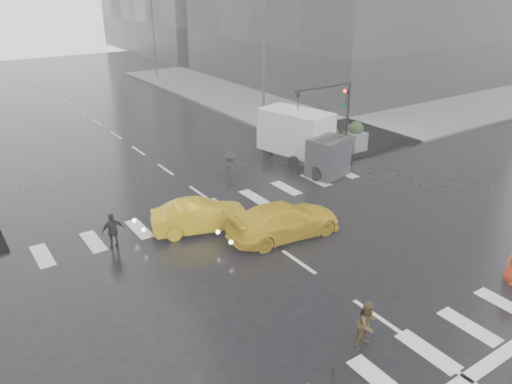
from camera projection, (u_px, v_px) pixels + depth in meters
ground at (299, 262)px, 19.07m from camera, size 120.00×120.00×0.00m
sidewalk_ne at (349, 104)px, 42.38m from camera, size 35.00×35.00×0.15m
road_markings at (299, 262)px, 19.07m from camera, size 18.00×48.00×0.01m
traffic_signal_pole at (336, 106)px, 28.51m from camera, size 4.45×0.42×4.50m
street_lamp_near at (263, 52)px, 36.36m from camera, size 2.15×0.22×9.00m
street_lamp_far at (152, 30)px, 51.52m from camera, size 2.15×0.22×9.00m
planter_west at (305, 148)px, 28.51m from camera, size 1.10×1.10×1.80m
planter_mid at (331, 142)px, 29.55m from camera, size 1.10×1.10×1.80m
planter_east at (355, 137)px, 30.58m from camera, size 1.10×1.10×1.80m
pedestrian_brown at (368, 324)px, 14.45m from camera, size 0.80×0.65×1.54m
pedestrian_far_a at (113, 231)px, 19.75m from camera, size 0.94×0.60×1.55m
pedestrian_far_b at (230, 169)px, 25.62m from camera, size 1.33×0.94×1.86m
taxi_mid at (201, 216)px, 21.17m from camera, size 4.32×2.55×1.35m
taxi_rear at (284, 220)px, 20.72m from camera, size 4.54×2.43×1.43m
box_truck at (304, 138)px, 28.16m from camera, size 2.14×5.71×3.04m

